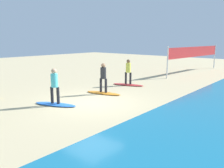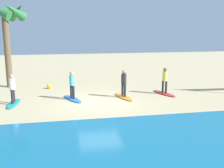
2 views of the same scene
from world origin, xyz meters
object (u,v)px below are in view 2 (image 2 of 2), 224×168
at_px(surfboard_red, 164,93).
at_px(surfboard_orange, 124,97).
at_px(beach_ball, 49,86).
at_px(surfer_orange, 124,81).
at_px(surfboard_blue, 73,99).
at_px(palm_tree, 5,19).
at_px(surfer_teal, 12,86).
at_px(surfer_red, 165,78).
at_px(surfer_blue, 72,83).
at_px(surfboard_teal, 14,103).

bearing_deg(surfboard_red, surfboard_orange, -100.25).
height_order(surfboard_red, beach_ball, beach_ball).
distance_m(surfboard_red, beach_ball, 8.05).
xyz_separation_m(surfer_orange, beach_ball, (4.63, -3.41, -0.86)).
xyz_separation_m(surfboard_blue, palm_tree, (4.35, -4.39, 4.84)).
xyz_separation_m(surfboard_red, surfer_teal, (9.30, 0.66, 0.99)).
bearing_deg(beach_ball, palm_tree, -21.20).
distance_m(surfer_red, surfer_blue, 5.97).
bearing_deg(surfer_red, surfboard_red, 0.00).
height_order(surfboard_orange, beach_ball, beach_ball).
bearing_deg(surfer_blue, beach_ball, -65.53).
relative_size(surfer_red, surfer_blue, 1.00).
height_order(surfer_teal, beach_ball, surfer_teal).
height_order(surfboard_orange, surfboard_teal, same).
height_order(surfboard_orange, palm_tree, palm_tree).
relative_size(surfboard_blue, palm_tree, 0.34).
bearing_deg(surfer_orange, surfer_teal, 2.35).
height_order(surfer_orange, surfboard_blue, surfer_orange).
xyz_separation_m(surfboard_orange, surfboard_blue, (3.14, -0.13, 0.00)).
distance_m(surfer_orange, surfboard_teal, 6.56).
relative_size(surfboard_red, surfboard_blue, 1.00).
distance_m(surfboard_blue, surfer_teal, 3.50).
relative_size(surfboard_orange, surfer_blue, 1.28).
height_order(surfboard_blue, surfer_teal, surfer_teal).
xyz_separation_m(surfer_blue, surfer_teal, (3.34, 0.39, 0.00)).
xyz_separation_m(surfboard_blue, surfboard_teal, (3.34, 0.39, 0.00)).
bearing_deg(surfer_teal, surfboard_blue, -173.25).
height_order(surfboard_red, surfer_blue, surfer_blue).
bearing_deg(surfer_orange, surfboard_blue, -2.36).
xyz_separation_m(surfer_orange, surfer_blue, (3.14, -0.13, 0.00)).
height_order(surfboard_teal, surfer_teal, surfer_teal).
distance_m(surfer_orange, surfboard_blue, 3.30).
distance_m(surfboard_blue, surfboard_teal, 3.36).
relative_size(surfboard_orange, beach_ball, 6.04).
bearing_deg(surfboard_blue, surfer_red, 69.77).
distance_m(surfer_orange, surfer_blue, 3.15).
bearing_deg(beach_ball, surfboard_teal, 63.36).
distance_m(surfboard_orange, surfer_orange, 0.99).
height_order(surfer_blue, beach_ball, surfer_blue).
relative_size(surfboard_teal, surfer_teal, 1.28).
relative_size(surfboard_red, palm_tree, 0.34).
xyz_separation_m(surfer_red, beach_ball, (7.46, -3.02, -0.86)).
xyz_separation_m(surfer_blue, palm_tree, (4.35, -4.39, 3.84)).
distance_m(surfboard_red, surfer_blue, 6.05).
bearing_deg(beach_ball, surfboard_red, 157.96).
relative_size(surfer_red, surfer_teal, 1.00).
height_order(surfboard_red, surfer_teal, surfer_teal).
xyz_separation_m(surfboard_orange, surfboard_teal, (6.48, 0.27, 0.00)).
distance_m(surfboard_teal, beach_ball, 4.11).
distance_m(surfer_red, surfboard_teal, 9.38).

